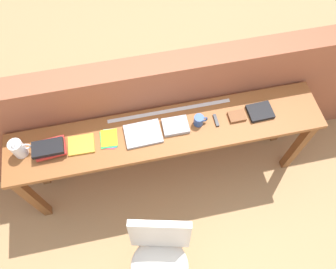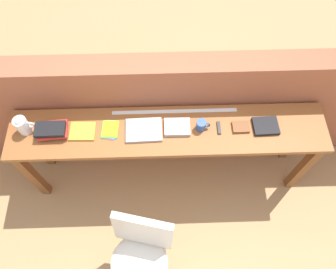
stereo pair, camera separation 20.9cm
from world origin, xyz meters
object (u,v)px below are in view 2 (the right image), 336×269
(pitcher_white, at_px, (23,126))
(leather_journal_brown, at_px, (241,127))
(book_open_centre, at_px, (144,130))
(multitool_folded, at_px, (219,128))
(chair_white_moulded, at_px, (141,252))
(book_stack_leftmost, at_px, (51,130))
(mug, at_px, (201,125))
(magazine_cycling, at_px, (83,131))
(pamphlet_pile_colourful, at_px, (110,130))
(book_repair_rightmost, at_px, (266,126))

(pitcher_white, height_order, leather_journal_brown, pitcher_white)
(book_open_centre, xyz_separation_m, multitool_folded, (0.58, 0.00, -0.00))
(chair_white_moulded, bearing_deg, book_stack_leftmost, 127.91)
(chair_white_moulded, relative_size, multitool_folded, 8.10)
(book_stack_leftmost, bearing_deg, leather_journal_brown, 0.01)
(pitcher_white, bearing_deg, chair_white_moulded, -45.15)
(mug, xyz_separation_m, leather_journal_brown, (0.31, -0.01, -0.03))
(magazine_cycling, relative_size, leather_journal_brown, 1.50)
(book_stack_leftmost, distance_m, magazine_cycling, 0.23)
(multitool_folded, distance_m, leather_journal_brown, 0.17)
(pitcher_white, distance_m, book_stack_leftmost, 0.21)
(book_stack_leftmost, bearing_deg, pamphlet_pile_colourful, 1.40)
(book_stack_leftmost, bearing_deg, chair_white_moulded, -52.09)
(chair_white_moulded, height_order, mug, mug)
(pitcher_white, xyz_separation_m, book_open_centre, (0.91, -0.03, -0.07))
(pamphlet_pile_colourful, distance_m, mug, 0.71)
(chair_white_moulded, relative_size, book_stack_leftmost, 3.69)
(magazine_cycling, distance_m, mug, 0.92)
(mug, height_order, book_repair_rightmost, mug)
(pamphlet_pile_colourful, xyz_separation_m, multitool_folded, (0.85, -0.01, 0.00))
(book_open_centre, bearing_deg, book_repair_rightmost, -1.16)
(magazine_cycling, distance_m, pamphlet_pile_colourful, 0.21)
(chair_white_moulded, xyz_separation_m, magazine_cycling, (-0.43, 0.85, 0.36))
(book_stack_leftmost, relative_size, multitool_folded, 2.20)
(pitcher_white, xyz_separation_m, magazine_cycling, (0.44, -0.02, -0.07))
(chair_white_moulded, relative_size, mug, 8.10)
(magazine_cycling, bearing_deg, chair_white_moulded, -61.48)
(chair_white_moulded, bearing_deg, multitool_folded, 53.46)
(magazine_cycling, bearing_deg, leather_journal_brown, 1.57)
(pitcher_white, relative_size, magazine_cycling, 0.94)
(pitcher_white, distance_m, pamphlet_pile_colourful, 0.66)
(multitool_folded, relative_size, leather_journal_brown, 0.85)
(chair_white_moulded, xyz_separation_m, mug, (0.49, 0.85, 0.40))
(pamphlet_pile_colourful, bearing_deg, book_repair_rightmost, -0.40)
(chair_white_moulded, distance_m, book_open_centre, 0.92)
(book_stack_leftmost, distance_m, leather_journal_brown, 1.46)
(mug, bearing_deg, book_stack_leftmost, -179.65)
(magazine_cycling, height_order, mug, mug)
(leather_journal_brown, bearing_deg, multitool_folded, 179.08)
(magazine_cycling, xyz_separation_m, pamphlet_pile_colourful, (0.21, 0.01, -0.00))
(magazine_cycling, relative_size, book_repair_rightmost, 1.01)
(book_open_centre, distance_m, leather_journal_brown, 0.75)
(pitcher_white, bearing_deg, book_repair_rightmost, -0.76)
(book_stack_leftmost, distance_m, pamphlet_pile_colourful, 0.44)
(pitcher_white, height_order, book_stack_leftmost, pitcher_white)
(magazine_cycling, xyz_separation_m, mug, (0.92, 0.00, 0.04))
(book_stack_leftmost, relative_size, book_repair_rightmost, 1.24)
(book_stack_leftmost, bearing_deg, pitcher_white, 172.68)
(mug, relative_size, multitool_folded, 1.00)
(book_open_centre, distance_m, multitool_folded, 0.58)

